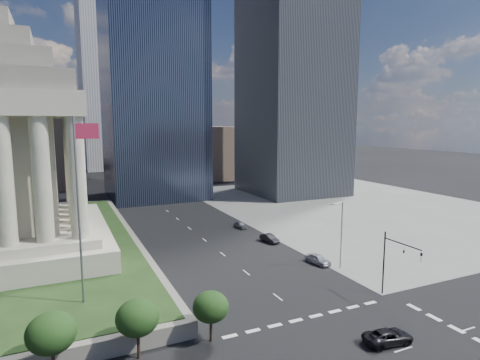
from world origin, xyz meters
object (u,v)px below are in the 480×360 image
parked_sedan_near (318,259)px  flagpole (80,201)px  traffic_signal_ne (395,257)px  street_lamp_north (341,231)px  pickup_truck (388,337)px  parked_sedan_far (241,225)px  parked_sedan_mid (270,238)px

parked_sedan_near → flagpole: bearing=177.2°
traffic_signal_ne → parked_sedan_near: (-1.00, 14.05, -4.51)m
street_lamp_north → pickup_truck: 21.15m
street_lamp_north → traffic_signal_ne: bearing=-94.2°
parked_sedan_far → flagpole: bearing=-141.1°
flagpole → parked_sedan_mid: 38.24m
flagpole → pickup_truck: bearing=-33.7°
pickup_truck → parked_sedan_near: parked_sedan_near is taller
traffic_signal_ne → parked_sedan_near: 14.79m
traffic_signal_ne → parked_sedan_mid: bearing=94.8°
parked_sedan_near → traffic_signal_ne: bearing=-95.1°
parked_sedan_near → parked_sedan_far: parked_sedan_near is taller
street_lamp_north → parked_sedan_near: size_ratio=2.30×
flagpole → parked_sedan_near: size_ratio=4.61×
flagpole → traffic_signal_ne: 36.69m
traffic_signal_ne → parked_sedan_far: size_ratio=2.19×
street_lamp_north → flagpole: bearing=-178.4°
flagpole → street_lamp_north: size_ratio=2.00×
flagpole → parked_sedan_mid: flagpole is taller
street_lamp_north → parked_sedan_mid: size_ratio=2.37×
pickup_truck → street_lamp_north: bearing=-18.1°
pickup_truck → traffic_signal_ne: bearing=-40.5°
traffic_signal_ne → street_lamp_north: (0.83, 11.30, 0.41)m
street_lamp_north → parked_sedan_near: 5.92m
pickup_truck → parked_sedan_mid: bearing=-2.1°
flagpole → traffic_signal_ne: size_ratio=2.50×
traffic_signal_ne → parked_sedan_mid: (-2.28, 27.07, -4.56)m
street_lamp_north → parked_sedan_far: size_ratio=2.74×
flagpole → parked_sedan_near: 35.75m
pickup_truck → parked_sedan_mid: (5.73, 34.33, 0.01)m
parked_sedan_mid → parked_sedan_far: (-0.67, 11.08, -0.07)m
flagpole → parked_sedan_far: (31.38, 27.84, -12.49)m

